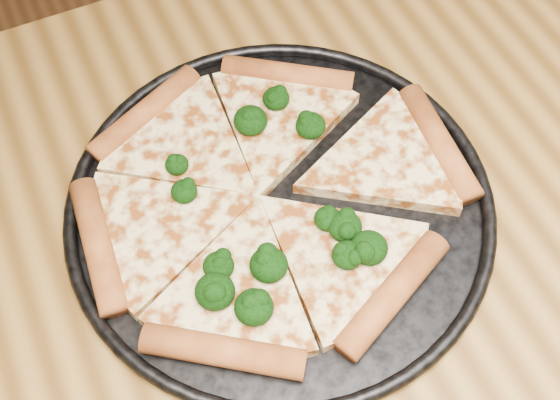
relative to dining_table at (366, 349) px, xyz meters
name	(u,v)px	position (x,y,z in m)	size (l,w,h in m)	color
dining_table	(366,349)	(0.00, 0.00, 0.00)	(1.20, 0.90, 0.75)	olive
pizza_pan	(280,205)	(-0.03, 0.12, 0.10)	(0.38, 0.38, 0.02)	black
pizza	(265,195)	(-0.04, 0.13, 0.11)	(0.36, 0.34, 0.03)	#DDC687
broccoli_florets	(277,219)	(-0.05, 0.10, 0.12)	(0.17, 0.22, 0.02)	black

